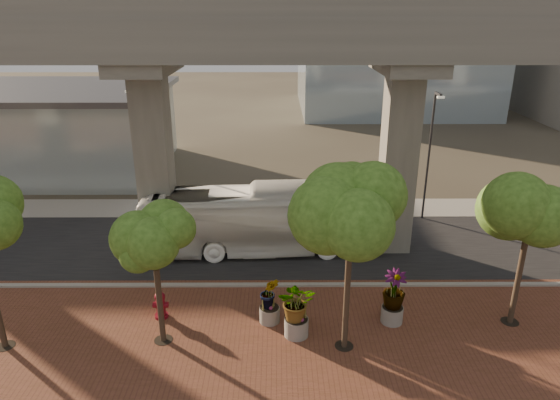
{
  "coord_description": "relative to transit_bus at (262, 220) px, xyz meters",
  "views": [
    {
      "loc": [
        0.05,
        -21.6,
        11.73
      ],
      "look_at": [
        0.16,
        0.5,
        3.25
      ],
      "focal_mm": 32.0,
      "sensor_mm": 36.0,
      "label": 1
    }
  ],
  "objects": [
    {
      "name": "ground",
      "position": [
        0.78,
        -1.71,
        -1.7
      ],
      "size": [
        160.0,
        160.0,
        0.0
      ],
      "primitive_type": "plane",
      "color": "#3C352B",
      "rests_on": "ground"
    },
    {
      "name": "planter_right",
      "position": [
        5.36,
        -6.48,
        -0.27
      ],
      "size": [
        2.12,
        2.12,
        2.26
      ],
      "color": "#ADA79C",
      "rests_on": "ground"
    },
    {
      "name": "curb_strip",
      "position": [
        0.78,
        -3.71,
        -1.62
      ],
      "size": [
        70.0,
        0.25,
        0.16
      ],
      "primitive_type": "cube",
      "color": "#9C9891",
      "rests_on": "ground"
    },
    {
      "name": "station_pavilion",
      "position": [
        -19.22,
        14.29,
        1.51
      ],
      "size": [
        23.0,
        13.0,
        6.3
      ],
      "color": "#A3B3BA",
      "rests_on": "ground"
    },
    {
      "name": "streetlamp_west",
      "position": [
        -7.21,
        4.8,
        2.79
      ],
      "size": [
        0.38,
        1.11,
        7.69
      ],
      "color": "#2B2B2F",
      "rests_on": "ground"
    },
    {
      "name": "street_tree_near_west",
      "position": [
        -3.5,
        -7.62,
        2.26
      ],
      "size": [
        3.1,
        3.1,
        5.34
      ],
      "color": "#463528",
      "rests_on": "ground"
    },
    {
      "name": "far_sidewalk",
      "position": [
        0.78,
        5.79,
        -1.67
      ],
      "size": [
        90.0,
        3.0,
        0.06
      ],
      "primitive_type": "cube",
      "color": "#9C9891",
      "rests_on": "ground"
    },
    {
      "name": "brick_plaza",
      "position": [
        0.78,
        -9.71,
        -1.67
      ],
      "size": [
        70.0,
        13.0,
        0.06
      ],
      "primitive_type": "cube",
      "color": "brown",
      "rests_on": "ground"
    },
    {
      "name": "streetlamp_east",
      "position": [
        9.46,
        4.01,
        2.68
      ],
      "size": [
        0.37,
        1.09,
        7.5
      ],
      "color": "#28292D",
      "rests_on": "ground"
    },
    {
      "name": "transit_viaduct",
      "position": [
        0.78,
        0.29,
        5.58
      ],
      "size": [
        72.0,
        5.6,
        12.4
      ],
      "color": "gray",
      "rests_on": "ground"
    },
    {
      "name": "asphalt_road",
      "position": [
        0.78,
        0.29,
        -1.68
      ],
      "size": [
        90.0,
        8.0,
        0.04
      ],
      "primitive_type": "cube",
      "color": "black",
      "rests_on": "ground"
    },
    {
      "name": "street_tree_near_east",
      "position": [
        3.28,
        -8.01,
        3.34
      ],
      "size": [
        4.41,
        4.41,
        7.02
      ],
      "color": "#463528",
      "rests_on": "ground"
    },
    {
      "name": "fire_hydrant",
      "position": [
        -3.89,
        -6.11,
        -1.06
      ],
      "size": [
        0.61,
        0.55,
        1.21
      ],
      "color": "maroon",
      "rests_on": "ground"
    },
    {
      "name": "transit_bus",
      "position": [
        0.0,
        0.0,
        0.0
      ],
      "size": [
        12.35,
        3.49,
        3.41
      ],
      "primitive_type": "imported",
      "rotation": [
        0.0,
        0.0,
        1.62
      ],
      "color": "white",
      "rests_on": "ground"
    },
    {
      "name": "planter_front",
      "position": [
        1.53,
        -7.33,
        -0.27
      ],
      "size": [
        2.05,
        2.05,
        2.26
      ],
      "color": "#A19B92",
      "rests_on": "ground"
    },
    {
      "name": "planter_left",
      "position": [
        0.49,
        -6.42,
        -0.44
      ],
      "size": [
        1.81,
        1.81,
        1.99
      ],
      "color": "#9D9A8E",
      "rests_on": "ground"
    },
    {
      "name": "street_tree_far_east",
      "position": [
        10.09,
        -6.52,
        3.05
      ],
      "size": [
        3.64,
        3.64,
        6.38
      ],
      "color": "#463528",
      "rests_on": "ground"
    }
  ]
}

